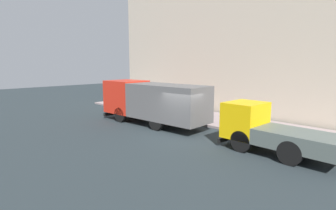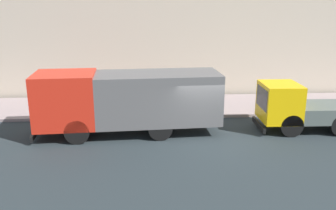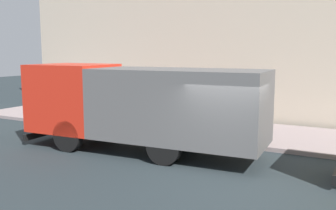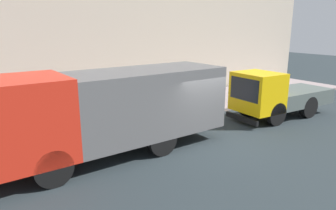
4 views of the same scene
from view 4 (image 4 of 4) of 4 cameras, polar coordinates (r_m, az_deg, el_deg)
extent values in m
plane|color=#242D31|center=(11.85, 7.19, -7.09)|extent=(80.00, 80.00, 0.00)
cube|color=gray|center=(15.95, -4.80, -1.09)|extent=(4.40, 30.00, 0.15)
cube|color=red|center=(9.62, -25.98, -2.60)|extent=(2.54, 2.81, 2.41)
cube|color=#595858|center=(11.05, -4.25, 0.66)|extent=(2.71, 5.81, 2.31)
cylinder|color=black|center=(9.15, -20.58, -10.92)|extent=(0.36, 1.10, 1.09)
cylinder|color=black|center=(11.05, -23.57, -6.82)|extent=(0.36, 1.10, 1.09)
cylinder|color=black|center=(10.56, -1.12, -6.55)|extent=(0.36, 1.10, 1.09)
cylinder|color=black|center=(12.24, -6.74, -3.66)|extent=(0.36, 1.10, 1.09)
cube|color=#EDB80A|center=(14.61, 16.32, 2.35)|extent=(2.05, 1.76, 1.78)
cube|color=black|center=(13.97, 14.05, 2.86)|extent=(1.69, 0.10, 1.00)
cube|color=#505A56|center=(16.76, 22.42, 1.50)|extent=(2.09, 3.69, 0.74)
cube|color=black|center=(14.23, 13.49, -2.46)|extent=(1.93, 0.17, 0.24)
cylinder|color=black|center=(14.53, 19.45, -1.57)|extent=(0.33, 1.06, 1.05)
cylinder|color=black|center=(15.62, 14.65, -0.13)|extent=(0.33, 1.06, 1.05)
cylinder|color=black|center=(16.36, 24.68, -0.34)|extent=(0.33, 1.06, 1.05)
cylinder|color=black|center=(17.34, 20.06, 0.87)|extent=(0.33, 1.06, 1.05)
cylinder|color=brown|center=(14.62, -27.97, -2.26)|extent=(0.34, 0.34, 0.79)
cylinder|color=tan|center=(14.46, -28.29, 0.38)|extent=(0.45, 0.45, 0.59)
sphere|color=#8F724B|center=(14.38, -28.48, 1.94)|extent=(0.22, 0.22, 0.22)
cylinder|color=black|center=(12.85, -17.09, -3.09)|extent=(0.38, 0.38, 0.89)
cylinder|color=#325B99|center=(12.66, -17.33, 0.07)|extent=(0.51, 0.51, 0.58)
sphere|color=brown|center=(12.57, -17.46, 1.82)|extent=(0.22, 0.22, 0.22)
cone|color=orange|center=(12.35, -25.77, -5.42)|extent=(0.39, 0.39, 0.56)
cylinder|color=#4C5156|center=(12.57, -18.66, -0.44)|extent=(0.08, 0.08, 2.22)
cube|color=blue|center=(12.39, -19.06, 3.39)|extent=(0.44, 0.03, 0.36)
camera|label=1|loc=(17.86, 67.16, 5.47)|focal=28.83mm
camera|label=2|loc=(8.31, 115.47, 5.73)|focal=38.53mm
camera|label=3|loc=(10.64, 64.22, 1.50)|focal=40.39mm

